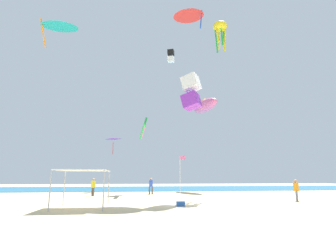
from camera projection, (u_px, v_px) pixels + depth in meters
ground at (179, 205)px, 18.94m from camera, size 110.00×110.00×0.10m
ocean_strip at (153, 188)px, 44.55m from camera, size 110.00×19.32×0.03m
canopy_tent at (83, 172)px, 17.12m from camera, size 3.16×3.24×2.44m
person_near_tent at (93, 185)px, 27.45m from camera, size 0.44×0.45×1.84m
person_leftmost at (151, 185)px, 29.97m from camera, size 0.49×0.44×1.86m
person_central at (296, 188)px, 21.77m from camera, size 0.42×0.42×1.77m
banner_flag at (181, 172)px, 26.96m from camera, size 0.61×0.06×4.13m
cooler_box at (181, 204)px, 17.77m from camera, size 0.57×0.37×0.35m
kite_delta_teal at (60, 24)px, 26.88m from camera, size 3.90×3.95×3.14m
kite_box_white at (191, 92)px, 24.75m from camera, size 2.27×2.18×3.44m
kite_diamond_purple at (113, 140)px, 38.03m from camera, size 2.33×2.33×2.31m
kite_inflatable_pink at (205, 106)px, 42.27m from camera, size 3.96×6.98×2.69m
kite_parafoil_green at (143, 129)px, 31.50m from camera, size 0.85×3.61×2.20m
kite_octopus_yellow at (220, 28)px, 35.46m from camera, size 2.57×2.57×4.46m
kite_delta_red at (188, 14)px, 33.38m from camera, size 5.43×5.44×3.39m
kite_box_black at (171, 56)px, 44.74m from camera, size 1.36×1.42×2.29m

